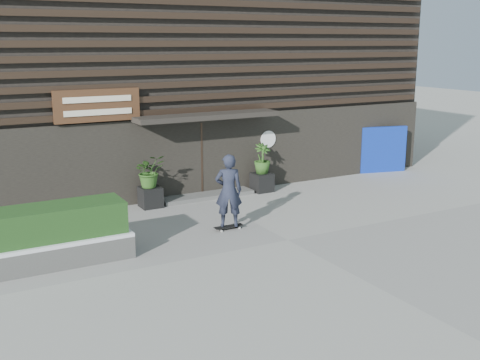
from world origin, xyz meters
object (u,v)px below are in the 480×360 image
planter_pot_right (262,182)px  skateboarder (229,191)px  blue_tarp (383,150)px  planter_pot_left (150,197)px  raised_bed (49,252)px

planter_pot_right → skateboarder: (-2.78, -2.97, 0.73)m
planter_pot_right → blue_tarp: 5.43m
planter_pot_left → raised_bed: planter_pot_left is taller
raised_bed → blue_tarp: 13.16m
planter_pot_left → skateboarder: bearing=-71.0°
planter_pot_left → blue_tarp: (9.19, 0.30, 0.55)m
raised_bed → blue_tarp: size_ratio=1.94×
planter_pot_left → skateboarder: (1.02, -2.97, 0.73)m
planter_pot_right → blue_tarp: bearing=3.2°
blue_tarp → skateboarder: bearing=-144.6°
raised_bed → blue_tarp: blue_tarp is taller
blue_tarp → skateboarder: skateboarder is taller
planter_pot_left → raised_bed: (-3.50, -3.14, -0.05)m
planter_pot_left → skateboarder: 3.22m
planter_pot_left → skateboarder: size_ratio=0.30×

